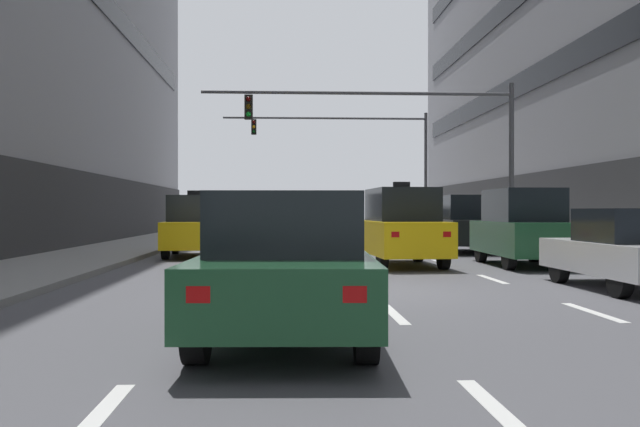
# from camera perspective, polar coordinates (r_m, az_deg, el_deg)

# --- Properties ---
(ground_plane) EXTENTS (120.00, 120.00, 0.00)m
(ground_plane) POSITION_cam_1_polar(r_m,az_deg,el_deg) (13.31, 4.03, -6.34)
(ground_plane) COLOR #515156
(lane_stripe_l1_s2) EXTENTS (0.16, 2.00, 0.01)m
(lane_stripe_l1_s2) POSITION_cam_1_polar(r_m,az_deg,el_deg) (5.51, -18.04, -15.82)
(lane_stripe_l1_s2) COLOR silver
(lane_stripe_l1_s2) RESTS_ON ground
(lane_stripe_l1_s3) EXTENTS (0.16, 2.00, 0.01)m
(lane_stripe_l1_s3) POSITION_cam_1_polar(r_m,az_deg,el_deg) (10.32, -10.78, -8.25)
(lane_stripe_l1_s3) COLOR silver
(lane_stripe_l1_s3) RESTS_ON ground
(lane_stripe_l1_s4) EXTENTS (0.16, 2.00, 0.01)m
(lane_stripe_l1_s4) POSITION_cam_1_polar(r_m,az_deg,el_deg) (15.26, -8.25, -5.48)
(lane_stripe_l1_s4) COLOR silver
(lane_stripe_l1_s4) RESTS_ON ground
(lane_stripe_l1_s5) EXTENTS (0.16, 2.00, 0.01)m
(lane_stripe_l1_s5) POSITION_cam_1_polar(r_m,az_deg,el_deg) (20.22, -6.97, -4.07)
(lane_stripe_l1_s5) COLOR silver
(lane_stripe_l1_s5) RESTS_ON ground
(lane_stripe_l1_s6) EXTENTS (0.16, 2.00, 0.01)m
(lane_stripe_l1_s6) POSITION_cam_1_polar(r_m,az_deg,el_deg) (25.20, -6.20, -3.21)
(lane_stripe_l1_s6) COLOR silver
(lane_stripe_l1_s6) RESTS_ON ground
(lane_stripe_l1_s7) EXTENTS (0.16, 2.00, 0.01)m
(lane_stripe_l1_s7) POSITION_cam_1_polar(r_m,az_deg,el_deg) (30.19, -5.68, -2.64)
(lane_stripe_l1_s7) COLOR silver
(lane_stripe_l1_s7) RESTS_ON ground
(lane_stripe_l1_s8) EXTENTS (0.16, 2.00, 0.01)m
(lane_stripe_l1_s8) POSITION_cam_1_polar(r_m,az_deg,el_deg) (35.18, -5.31, -2.23)
(lane_stripe_l1_s8) COLOR silver
(lane_stripe_l1_s8) RESTS_ON ground
(lane_stripe_l1_s9) EXTENTS (0.16, 2.00, 0.01)m
(lane_stripe_l1_s9) POSITION_cam_1_polar(r_m,az_deg,el_deg) (40.17, -5.03, -1.92)
(lane_stripe_l1_s9) COLOR silver
(lane_stripe_l1_s9) RESTS_ON ground
(lane_stripe_l1_s10) EXTENTS (0.16, 2.00, 0.01)m
(lane_stripe_l1_s10) POSITION_cam_1_polar(r_m,az_deg,el_deg) (45.17, -4.82, -1.68)
(lane_stripe_l1_s10) COLOR silver
(lane_stripe_l1_s10) RESTS_ON ground
(lane_stripe_l2_s2) EXTENTS (0.16, 2.00, 0.01)m
(lane_stripe_l2_s2) POSITION_cam_1_polar(r_m,az_deg,el_deg) (5.59, 14.64, -15.60)
(lane_stripe_l2_s2) COLOR silver
(lane_stripe_l2_s2) RESTS_ON ground
(lane_stripe_l2_s3) EXTENTS (0.16, 2.00, 0.01)m
(lane_stripe_l2_s3) POSITION_cam_1_polar(r_m,az_deg,el_deg) (10.36, 6.11, -8.21)
(lane_stripe_l2_s3) COLOR silver
(lane_stripe_l2_s3) RESTS_ON ground
(lane_stripe_l2_s4) EXTENTS (0.16, 2.00, 0.01)m
(lane_stripe_l2_s4) POSITION_cam_1_polar(r_m,az_deg,el_deg) (15.28, 3.10, -5.47)
(lane_stripe_l2_s4) COLOR silver
(lane_stripe_l2_s4) RESTS_ON ground
(lane_stripe_l2_s5) EXTENTS (0.16, 2.00, 0.01)m
(lane_stripe_l2_s5) POSITION_cam_1_polar(r_m,az_deg,el_deg) (20.24, 1.57, -4.06)
(lane_stripe_l2_s5) COLOR silver
(lane_stripe_l2_s5) RESTS_ON ground
(lane_stripe_l2_s6) EXTENTS (0.16, 2.00, 0.01)m
(lane_stripe_l2_s6) POSITION_cam_1_polar(r_m,az_deg,el_deg) (25.22, 0.65, -3.21)
(lane_stripe_l2_s6) COLOR silver
(lane_stripe_l2_s6) RESTS_ON ground
(lane_stripe_l2_s7) EXTENTS (0.16, 2.00, 0.01)m
(lane_stripe_l2_s7) POSITION_cam_1_polar(r_m,az_deg,el_deg) (30.20, 0.03, -2.64)
(lane_stripe_l2_s7) COLOR silver
(lane_stripe_l2_s7) RESTS_ON ground
(lane_stripe_l2_s8) EXTENTS (0.16, 2.00, 0.01)m
(lane_stripe_l2_s8) POSITION_cam_1_polar(r_m,az_deg,el_deg) (35.19, -0.41, -2.23)
(lane_stripe_l2_s8) COLOR silver
(lane_stripe_l2_s8) RESTS_ON ground
(lane_stripe_l2_s9) EXTENTS (0.16, 2.00, 0.01)m
(lane_stripe_l2_s9) POSITION_cam_1_polar(r_m,az_deg,el_deg) (40.18, -0.74, -1.92)
(lane_stripe_l2_s9) COLOR silver
(lane_stripe_l2_s9) RESTS_ON ground
(lane_stripe_l2_s10) EXTENTS (0.16, 2.00, 0.01)m
(lane_stripe_l2_s10) POSITION_cam_1_polar(r_m,az_deg,el_deg) (45.17, -1.00, -1.68)
(lane_stripe_l2_s10) COLOR silver
(lane_stripe_l2_s10) RESTS_ON ground
(lane_stripe_l3_s3) EXTENTS (0.16, 2.00, 0.01)m
(lane_stripe_l3_s3) POSITION_cam_1_polar(r_m,az_deg,el_deg) (11.24, 21.56, -7.56)
(lane_stripe_l3_s3) COLOR silver
(lane_stripe_l3_s3) RESTS_ON ground
(lane_stripe_l3_s4) EXTENTS (0.16, 2.00, 0.01)m
(lane_stripe_l3_s4) POSITION_cam_1_polar(r_m,az_deg,el_deg) (15.89, 13.99, -5.26)
(lane_stripe_l3_s4) COLOR silver
(lane_stripe_l3_s4) RESTS_ON ground
(lane_stripe_l3_s5) EXTENTS (0.16, 2.00, 0.01)m
(lane_stripe_l3_s5) POSITION_cam_1_polar(r_m,az_deg,el_deg) (20.70, 9.92, -3.97)
(lane_stripe_l3_s5) COLOR silver
(lane_stripe_l3_s5) RESTS_ON ground
(lane_stripe_l3_s6) EXTENTS (0.16, 2.00, 0.01)m
(lane_stripe_l3_s6) POSITION_cam_1_polar(r_m,az_deg,el_deg) (25.59, 7.40, -3.16)
(lane_stripe_l3_s6) COLOR silver
(lane_stripe_l3_s6) RESTS_ON ground
(lane_stripe_l3_s7) EXTENTS (0.16, 2.00, 0.01)m
(lane_stripe_l3_s7) POSITION_cam_1_polar(r_m,az_deg,el_deg) (30.51, 5.69, -2.61)
(lane_stripe_l3_s7) COLOR silver
(lane_stripe_l3_s7) RESTS_ON ground
(lane_stripe_l3_s8) EXTENTS (0.16, 2.00, 0.01)m
(lane_stripe_l3_s8) POSITION_cam_1_polar(r_m,az_deg,el_deg) (35.46, 4.45, -2.21)
(lane_stripe_l3_s8) COLOR silver
(lane_stripe_l3_s8) RESTS_ON ground
(lane_stripe_l3_s9) EXTENTS (0.16, 2.00, 0.01)m
(lane_stripe_l3_s9) POSITION_cam_1_polar(r_m,az_deg,el_deg) (40.42, 3.52, -1.90)
(lane_stripe_l3_s9) COLOR silver
(lane_stripe_l3_s9) RESTS_ON ground
(lane_stripe_l3_s10) EXTENTS (0.16, 2.00, 0.01)m
(lane_stripe_l3_s10) POSITION_cam_1_polar(r_m,az_deg,el_deg) (45.38, 2.80, -1.67)
(lane_stripe_l3_s10) COLOR silver
(lane_stripe_l3_s10) RESTS_ON ground
(car_driving_0) EXTENTS (2.14, 4.71, 1.74)m
(car_driving_0) POSITION_cam_1_polar(r_m,az_deg,el_deg) (8.27, -2.77, -4.42)
(car_driving_0) COLOR black
(car_driving_0) RESTS_ON ground
(taxi_driving_1) EXTENTS (2.06, 4.50, 2.32)m
(taxi_driving_1) POSITION_cam_1_polar(r_m,az_deg,el_deg) (19.25, 6.73, -1.13)
(taxi_driving_1) COLOR black
(taxi_driving_1) RESTS_ON ground
(taxi_driving_2) EXTENTS (1.87, 4.22, 2.19)m
(taxi_driving_2) POSITION_cam_1_polar(r_m,az_deg,el_deg) (23.25, -10.34, -1.04)
(taxi_driving_2) COLOR black
(taxi_driving_2) RESTS_ON ground
(car_driving_3) EXTENTS (2.00, 4.48, 2.14)m
(car_driving_3) POSITION_cam_1_polar(r_m,az_deg,el_deg) (24.52, -2.63, -0.83)
(car_driving_3) COLOR black
(car_driving_3) RESTS_ON ground
(taxi_driving_4) EXTENTS (1.81, 4.30, 1.79)m
(taxi_driving_4) POSITION_cam_1_polar(r_m,az_deg,el_deg) (39.04, 1.45, -0.82)
(taxi_driving_4) COLOR black
(taxi_driving_4) RESTS_ON ground
(car_parked_1) EXTENTS (1.81, 4.20, 1.57)m
(car_parked_1) POSITION_cam_1_polar(r_m,az_deg,el_deg) (14.57, 23.90, -2.75)
(car_parked_1) COLOR black
(car_parked_1) RESTS_ON ground
(car_parked_2) EXTENTS (1.91, 4.41, 2.12)m
(car_parked_2) POSITION_cam_1_polar(r_m,az_deg,el_deg) (19.86, 16.34, -1.12)
(car_parked_2) COLOR black
(car_parked_2) RESTS_ON ground
(car_parked_3) EXTENTS (1.88, 4.32, 2.08)m
(car_parked_3) POSITION_cam_1_polar(r_m,az_deg,el_deg) (25.73, 11.79, -0.85)
(car_parked_3) COLOR black
(car_parked_3) RESTS_ON ground
(traffic_signal_0) EXTENTS (10.95, 0.35, 5.87)m
(traffic_signal_0) POSITION_cam_1_polar(r_m,az_deg,el_deg) (24.54, 7.44, 6.90)
(traffic_signal_0) COLOR #4C4C51
(traffic_signal_0) RESTS_ON sidewalk_right
(traffic_signal_1) EXTENTS (11.46, 0.35, 6.89)m
(traffic_signal_1) POSITION_cam_1_polar(r_m,az_deg,el_deg) (38.99, 3.61, 5.50)
(traffic_signal_1) COLOR #4C4C51
(traffic_signal_1) RESTS_ON sidewalk_right
(pedestrian_0) EXTENTS (0.46, 0.35, 1.60)m
(pedestrian_0) POSITION_cam_1_polar(r_m,az_deg,el_deg) (31.97, 12.25, -0.59)
(pedestrian_0) COLOR brown
(pedestrian_0) RESTS_ON sidewalk_right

